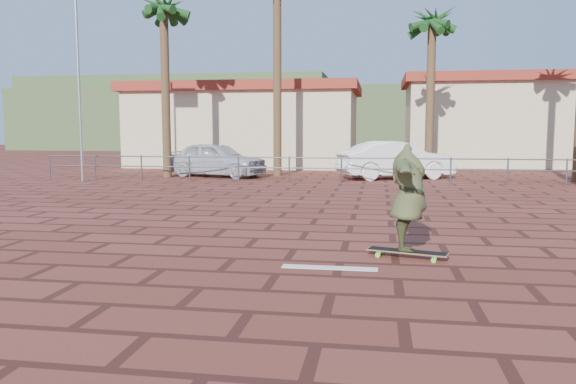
% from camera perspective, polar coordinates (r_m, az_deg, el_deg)
% --- Properties ---
extents(ground, '(120.00, 120.00, 0.00)m').
position_cam_1_polar(ground, '(9.53, 0.64, -5.83)').
color(ground, brown).
rests_on(ground, ground).
extents(paint_stripe, '(1.40, 0.22, 0.01)m').
position_cam_1_polar(paint_stripe, '(8.29, 4.23, -7.68)').
color(paint_stripe, white).
rests_on(paint_stripe, ground).
extents(guardrail, '(24.06, 0.06, 1.00)m').
position_cam_1_polar(guardrail, '(21.30, 5.45, 2.73)').
color(guardrail, '#47494F').
rests_on(guardrail, ground).
extents(flagpole, '(1.30, 0.10, 8.00)m').
position_cam_1_polar(flagpole, '(23.29, -20.29, 12.44)').
color(flagpole, gray).
rests_on(flagpole, ground).
extents(palm_far_left, '(2.40, 2.40, 8.25)m').
position_cam_1_polar(palm_far_left, '(24.86, -12.52, 17.37)').
color(palm_far_left, brown).
rests_on(palm_far_left, ground).
extents(palm_center, '(2.40, 2.40, 7.75)m').
position_cam_1_polar(palm_center, '(25.19, 14.44, 16.09)').
color(palm_center, brown).
rests_on(palm_center, ground).
extents(building_west, '(12.60, 7.60, 4.50)m').
position_cam_1_polar(building_west, '(32.08, -4.15, 6.81)').
color(building_west, beige).
rests_on(building_west, ground).
extents(building_east, '(10.60, 6.60, 5.00)m').
position_cam_1_polar(building_east, '(33.87, 20.60, 6.83)').
color(building_east, beige).
rests_on(building_east, ground).
extents(hill_front, '(70.00, 18.00, 6.00)m').
position_cam_1_polar(hill_front, '(59.24, 7.91, 7.23)').
color(hill_front, '#384C28').
rests_on(hill_front, ground).
extents(hill_back, '(35.00, 14.00, 8.00)m').
position_cam_1_polar(hill_back, '(69.31, -10.64, 7.87)').
color(hill_back, '#384C28').
rests_on(hill_back, ground).
extents(longboard, '(1.29, 0.60, 0.12)m').
position_cam_1_polar(longboard, '(9.03, 12.01, -5.99)').
color(longboard, olive).
rests_on(longboard, ground).
extents(skateboarder, '(0.58, 2.06, 1.68)m').
position_cam_1_polar(skateboarder, '(8.89, 12.14, -0.57)').
color(skateboarder, '#424827').
rests_on(skateboarder, longboard).
extents(car_silver, '(4.71, 2.87, 1.50)m').
position_cam_1_polar(car_silver, '(24.34, -7.31, 3.32)').
color(car_silver, silver).
rests_on(car_silver, ground).
extents(car_white, '(4.96, 3.40, 1.55)m').
position_cam_1_polar(car_white, '(23.49, 10.86, 3.21)').
color(car_white, white).
rests_on(car_white, ground).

